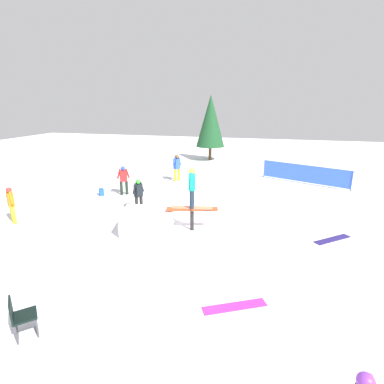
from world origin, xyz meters
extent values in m
plane|color=white|center=(0.00, 0.00, 0.00)|extent=(60.00, 60.00, 0.00)
cylinder|color=black|center=(0.00, 0.00, 0.39)|extent=(0.14, 0.14, 0.77)
cube|color=#A53F1E|center=(0.00, 0.00, 0.81)|extent=(1.85, 0.73, 0.08)
cube|color=white|center=(-1.56, -0.40, 0.37)|extent=(2.12, 1.90, 0.73)
cube|color=#EC724D|center=(0.00, 0.00, 0.87)|extent=(1.49, 0.53, 0.03)
cylinder|color=#1A2536|center=(0.02, -0.14, 1.21)|extent=(0.15, 0.15, 0.65)
cylinder|color=#1A2536|center=(-0.02, 0.14, 1.21)|extent=(0.15, 0.15, 0.65)
cube|color=#0F9D83|center=(0.00, 0.00, 1.82)|extent=(0.28, 0.39, 0.56)
cylinder|color=#0F9D83|center=(0.04, -0.22, 1.94)|extent=(0.14, 0.30, 0.51)
cylinder|color=#0F9D83|center=(-0.04, 0.22, 1.94)|extent=(0.14, 0.30, 0.51)
sphere|color=yellow|center=(0.00, 0.00, 2.21)|extent=(0.23, 0.23, 0.23)
sphere|color=purple|center=(3.83, -6.67, 1.35)|extent=(0.22, 0.22, 0.22)
cylinder|color=gold|center=(-6.76, -1.14, 0.34)|extent=(0.14, 0.14, 0.68)
cylinder|color=gold|center=(-6.97, -0.99, 0.34)|extent=(0.14, 0.14, 0.68)
cube|color=orange|center=(-6.87, -1.07, 0.95)|extent=(0.38, 0.35, 0.54)
cylinder|color=orange|center=(-6.70, -1.19, 1.07)|extent=(0.21, 0.18, 0.48)
cylinder|color=orange|center=(-7.04, -0.95, 1.07)|extent=(0.21, 0.18, 0.48)
sphere|color=red|center=(-6.87, -1.07, 1.32)|extent=(0.21, 0.21, 0.21)
cylinder|color=gold|center=(-2.59, 6.85, 0.37)|extent=(0.15, 0.15, 0.74)
cylinder|color=gold|center=(-2.72, 6.60, 0.37)|extent=(0.15, 0.15, 0.74)
cube|color=blue|center=(-2.65, 6.72, 1.04)|extent=(0.37, 0.43, 0.60)
cylinder|color=blue|center=(-2.55, 6.93, 1.17)|extent=(0.20, 0.26, 0.54)
cylinder|color=blue|center=(-2.76, 6.52, 1.17)|extent=(0.20, 0.26, 0.54)
sphere|color=brown|center=(-2.65, 6.72, 1.46)|extent=(0.24, 0.24, 0.24)
cylinder|color=black|center=(-4.54, 3.33, 0.35)|extent=(0.14, 0.14, 0.69)
cylinder|color=black|center=(-4.32, 3.48, 0.35)|extent=(0.14, 0.14, 0.69)
cube|color=red|center=(-4.43, 3.41, 0.97)|extent=(0.40, 0.37, 0.56)
cylinder|color=red|center=(-4.60, 3.28, 1.09)|extent=(0.23, 0.20, 0.50)
cylinder|color=red|center=(-4.25, 3.53, 1.09)|extent=(0.23, 0.20, 0.50)
sphere|color=blue|center=(-4.43, 3.41, 1.36)|extent=(0.22, 0.22, 0.22)
cylinder|color=black|center=(-2.75, 1.25, 0.33)|extent=(0.14, 0.14, 0.66)
cylinder|color=black|center=(-2.65, 1.48, 0.33)|extent=(0.14, 0.14, 0.66)
cube|color=black|center=(-2.70, 1.36, 0.93)|extent=(0.32, 0.38, 0.53)
cylinder|color=black|center=(-2.78, 1.18, 1.05)|extent=(0.17, 0.24, 0.48)
cylinder|color=black|center=(-2.62, 1.55, 1.05)|extent=(0.17, 0.24, 0.48)
sphere|color=green|center=(-2.70, 1.36, 1.30)|extent=(0.21, 0.21, 0.21)
cube|color=navy|center=(4.85, 0.40, 0.01)|extent=(1.33, 1.17, 0.02)
cube|color=#D12999|center=(2.03, -3.95, 0.01)|extent=(1.46, 0.94, 0.02)
cube|color=#3F3F44|center=(-1.78, -5.72, 0.22)|extent=(0.30, 0.30, 0.44)
cube|color=#3F3F44|center=(-2.04, -5.97, 0.22)|extent=(0.30, 0.30, 0.44)
cube|color=black|center=(-1.91, -5.85, 0.46)|extent=(0.62, 0.62, 0.04)
cube|color=black|center=(-2.05, -5.99, 0.68)|extent=(0.33, 0.34, 0.40)
cube|color=blue|center=(-5.48, 3.00, 0.17)|extent=(0.36, 0.37, 0.34)
cylinder|color=blue|center=(6.84, 6.88, 0.55)|extent=(0.06, 0.06, 1.10)
cylinder|color=blue|center=(2.34, 8.90, 0.55)|extent=(0.06, 0.06, 1.10)
cube|color=blue|center=(4.59, 7.89, 0.61)|extent=(4.51, 2.03, 0.99)
cylinder|color=#4C331E|center=(-2.05, 13.77, 0.56)|extent=(0.24, 0.24, 1.12)
cone|color=#194723|center=(-2.05, 13.77, 3.10)|extent=(2.24, 2.24, 3.97)
camera|label=1|loc=(2.53, -9.81, 4.50)|focal=28.00mm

